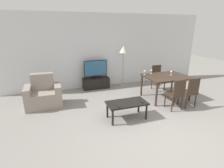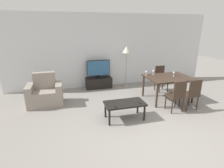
{
  "view_description": "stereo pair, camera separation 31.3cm",
  "coord_description": "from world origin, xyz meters",
  "px_view_note": "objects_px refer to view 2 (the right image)",
  "views": [
    {
      "loc": [
        -2.07,
        -2.68,
        2.22
      ],
      "look_at": [
        -0.51,
        1.84,
        0.65
      ],
      "focal_mm": 28.0,
      "sensor_mm": 36.0,
      "label": 1
    },
    {
      "loc": [
        -1.77,
        -2.77,
        2.22
      ],
      "look_at": [
        -0.51,
        1.84,
        0.65
      ],
      "focal_mm": 28.0,
      "sensor_mm": 36.0,
      "label": 2
    }
  ],
  "objects_px": {
    "dining_chair_near_right": "(192,93)",
    "remote_secondary": "(139,102)",
    "dining_chair_far": "(161,77)",
    "tv_stand": "(99,83)",
    "wine_glass_right": "(174,73)",
    "tv": "(98,69)",
    "armchair": "(45,94)",
    "remote_primary": "(115,106)",
    "dining_chair_near": "(177,95)",
    "floor_lamp": "(127,52)",
    "wine_glass_center": "(146,72)",
    "dining_table": "(168,79)",
    "wine_glass_left": "(153,71)",
    "coffee_table": "(125,105)"
  },
  "relations": [
    {
      "from": "dining_chair_near",
      "to": "remote_primary",
      "type": "xyz_separation_m",
      "value": [
        -1.76,
        -0.16,
        -0.05
      ]
    },
    {
      "from": "dining_chair_near_right",
      "to": "wine_glass_right",
      "type": "xyz_separation_m",
      "value": [
        -0.04,
        0.83,
        0.36
      ]
    },
    {
      "from": "floor_lamp",
      "to": "wine_glass_center",
      "type": "relative_size",
      "value": 10.62
    },
    {
      "from": "wine_glass_right",
      "to": "dining_chair_near_right",
      "type": "bearing_deg",
      "value": -86.99
    },
    {
      "from": "dining_table",
      "to": "wine_glass_left",
      "type": "bearing_deg",
      "value": 128.61
    },
    {
      "from": "coffee_table",
      "to": "dining_chair_far",
      "type": "distance_m",
      "value": 2.54
    },
    {
      "from": "coffee_table",
      "to": "remote_secondary",
      "type": "height_order",
      "value": "remote_secondary"
    },
    {
      "from": "dining_table",
      "to": "wine_glass_right",
      "type": "relative_size",
      "value": 9.15
    },
    {
      "from": "remote_primary",
      "to": "wine_glass_center",
      "type": "height_order",
      "value": "wine_glass_center"
    },
    {
      "from": "tv",
      "to": "remote_secondary",
      "type": "xyz_separation_m",
      "value": [
        0.51,
        -2.59,
        -0.28
      ]
    },
    {
      "from": "coffee_table",
      "to": "floor_lamp",
      "type": "height_order",
      "value": "floor_lamp"
    },
    {
      "from": "dining_chair_near",
      "to": "remote_primary",
      "type": "distance_m",
      "value": 1.77
    },
    {
      "from": "dining_chair_near_right",
      "to": "remote_primary",
      "type": "height_order",
      "value": "dining_chair_near_right"
    },
    {
      "from": "remote_secondary",
      "to": "wine_glass_right",
      "type": "distance_m",
      "value": 1.85
    },
    {
      "from": "dining_chair_near_right",
      "to": "remote_secondary",
      "type": "bearing_deg",
      "value": -176.29
    },
    {
      "from": "armchair",
      "to": "remote_secondary",
      "type": "xyz_separation_m",
      "value": [
        2.33,
        -1.55,
        0.12
      ]
    },
    {
      "from": "tv",
      "to": "dining_table",
      "type": "xyz_separation_m",
      "value": [
        1.87,
        -1.67,
        -0.06
      ]
    },
    {
      "from": "tv_stand",
      "to": "dining_table",
      "type": "height_order",
      "value": "dining_table"
    },
    {
      "from": "armchair",
      "to": "tv",
      "type": "distance_m",
      "value": 2.13
    },
    {
      "from": "floor_lamp",
      "to": "remote_secondary",
      "type": "relative_size",
      "value": 10.33
    },
    {
      "from": "armchair",
      "to": "dining_chair_far",
      "type": "height_order",
      "value": "armchair"
    },
    {
      "from": "tv",
      "to": "dining_chair_near_right",
      "type": "distance_m",
      "value": 3.27
    },
    {
      "from": "remote_primary",
      "to": "wine_glass_left",
      "type": "height_order",
      "value": "wine_glass_left"
    },
    {
      "from": "tv_stand",
      "to": "dining_chair_far",
      "type": "height_order",
      "value": "dining_chair_far"
    },
    {
      "from": "wine_glass_center",
      "to": "wine_glass_right",
      "type": "distance_m",
      "value": 0.84
    },
    {
      "from": "dining_chair_near",
      "to": "dining_chair_far",
      "type": "distance_m",
      "value": 1.7
    },
    {
      "from": "armchair",
      "to": "wine_glass_right",
      "type": "relative_size",
      "value": 6.76
    },
    {
      "from": "wine_glass_center",
      "to": "dining_table",
      "type": "bearing_deg",
      "value": -31.1
    },
    {
      "from": "dining_chair_near",
      "to": "wine_glass_center",
      "type": "height_order",
      "value": "wine_glass_center"
    },
    {
      "from": "tv",
      "to": "dining_chair_near",
      "type": "xyz_separation_m",
      "value": [
        1.64,
        -2.49,
        -0.24
      ]
    },
    {
      "from": "dining_chair_near_right",
      "to": "remote_primary",
      "type": "bearing_deg",
      "value": -175.82
    },
    {
      "from": "wine_glass_right",
      "to": "wine_glass_center",
      "type": "bearing_deg",
      "value": 156.54
    },
    {
      "from": "dining_table",
      "to": "dining_chair_far",
      "type": "distance_m",
      "value": 0.87
    },
    {
      "from": "remote_secondary",
      "to": "wine_glass_left",
      "type": "height_order",
      "value": "wine_glass_left"
    },
    {
      "from": "dining_chair_far",
      "to": "floor_lamp",
      "type": "xyz_separation_m",
      "value": [
        -1.06,
        0.74,
        0.83
      ]
    },
    {
      "from": "remote_secondary",
      "to": "dining_table",
      "type": "bearing_deg",
      "value": 34.19
    },
    {
      "from": "coffee_table",
      "to": "remote_primary",
      "type": "height_order",
      "value": "remote_primary"
    },
    {
      "from": "armchair",
      "to": "dining_chair_near",
      "type": "xyz_separation_m",
      "value": [
        3.45,
        -1.44,
        0.16
      ]
    },
    {
      "from": "dining_table",
      "to": "remote_secondary",
      "type": "height_order",
      "value": "dining_table"
    },
    {
      "from": "tv",
      "to": "dining_chair_near",
      "type": "relative_size",
      "value": 0.96
    },
    {
      "from": "dining_chair_far",
      "to": "tv_stand",
      "type": "bearing_deg",
      "value": 157.9
    },
    {
      "from": "tv_stand",
      "to": "tv",
      "type": "distance_m",
      "value": 0.53
    },
    {
      "from": "coffee_table",
      "to": "tv",
      "type": "bearing_deg",
      "value": 93.79
    },
    {
      "from": "tv",
      "to": "floor_lamp",
      "type": "bearing_deg",
      "value": -6.04
    },
    {
      "from": "dining_chair_far",
      "to": "dining_chair_near_right",
      "type": "xyz_separation_m",
      "value": [
        0.0,
        -1.63,
        0.0
      ]
    },
    {
      "from": "remote_primary",
      "to": "remote_secondary",
      "type": "distance_m",
      "value": 0.64
    },
    {
      "from": "coffee_table",
      "to": "wine_glass_right",
      "type": "bearing_deg",
      "value": 23.91
    },
    {
      "from": "tv",
      "to": "remote_secondary",
      "type": "height_order",
      "value": "tv"
    },
    {
      "from": "tv_stand",
      "to": "armchair",
      "type": "bearing_deg",
      "value": -150.04
    },
    {
      "from": "armchair",
      "to": "wine_glass_right",
      "type": "distance_m",
      "value": 3.96
    }
  ]
}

